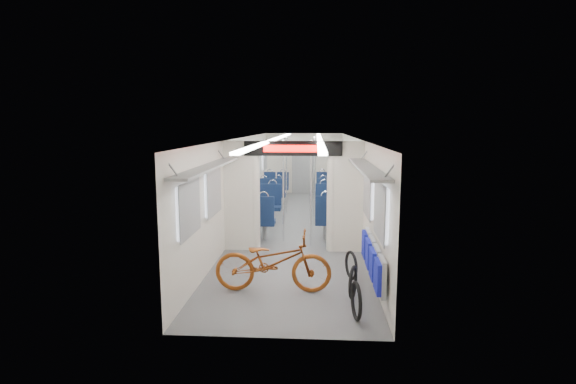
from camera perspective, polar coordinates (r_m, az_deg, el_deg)
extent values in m
plane|color=#515456|center=(11.55, 1.16, -4.61)|extent=(12.00, 12.00, 0.00)
cube|color=silver|center=(11.49, -6.07, 1.11)|extent=(0.02, 12.00, 2.30)
cube|color=silver|center=(11.37, 8.50, 0.99)|extent=(0.02, 12.00, 2.30)
cube|color=silver|center=(17.30, 2.01, 3.65)|extent=(2.90, 0.02, 2.30)
cube|color=silver|center=(5.46, -1.47, -7.20)|extent=(2.90, 0.02, 2.30)
cube|color=silver|center=(11.25, 1.20, 6.87)|extent=(2.90, 12.00, 0.02)
cube|color=white|center=(11.28, -1.62, 6.73)|extent=(0.12, 11.40, 0.04)
cube|color=white|center=(11.24, 4.02, 6.70)|extent=(0.12, 11.40, 0.04)
cube|color=silver|center=(9.51, -6.12, -1.37)|extent=(0.65, 0.18, 2.00)
cube|color=silver|center=(9.40, 7.53, -1.51)|extent=(0.65, 0.18, 2.00)
cube|color=silver|center=(9.26, 0.68, 5.58)|extent=(2.90, 0.18, 0.30)
cylinder|color=silver|center=(9.46, -4.18, -1.39)|extent=(0.20, 0.20, 2.00)
cylinder|color=silver|center=(9.38, 5.55, -1.49)|extent=(0.20, 0.20, 2.00)
cube|color=black|center=(9.15, 0.64, 5.54)|extent=(2.00, 0.03, 0.30)
cube|color=#FF0C07|center=(9.12, 0.63, 5.54)|extent=(1.20, 0.02, 0.14)
cube|color=silver|center=(6.81, -12.57, -2.06)|extent=(0.04, 1.00, 0.75)
cube|color=silver|center=(6.62, 11.80, -2.35)|extent=(0.04, 1.00, 0.75)
cube|color=silver|center=(8.34, -9.54, -0.05)|extent=(0.04, 1.00, 0.75)
cube|color=silver|center=(8.18, 10.22, -0.23)|extent=(0.04, 1.00, 0.75)
cube|color=silver|center=(10.97, -6.37, 2.06)|extent=(0.04, 1.00, 0.75)
cube|color=silver|center=(10.84, 8.59, 1.95)|extent=(0.04, 1.00, 0.75)
cube|color=silver|center=(12.83, -4.91, 3.03)|extent=(0.04, 1.00, 0.75)
cube|color=silver|center=(12.73, 7.85, 2.93)|extent=(0.04, 1.00, 0.75)
cube|color=silver|center=(14.71, -3.83, 3.75)|extent=(0.04, 1.00, 0.75)
cube|color=silver|center=(14.62, 7.31, 3.67)|extent=(0.04, 1.00, 0.75)
cube|color=silver|center=(16.49, -3.03, 4.27)|extent=(0.04, 1.00, 0.75)
cube|color=silver|center=(16.41, 6.90, 4.20)|extent=(0.04, 1.00, 0.75)
cube|color=gray|center=(7.47, -9.90, 3.19)|extent=(0.30, 3.60, 0.04)
cube|color=gray|center=(7.31, 9.88, 3.08)|extent=(0.30, 3.60, 0.04)
cube|color=gray|center=(13.36, -3.93, 5.62)|extent=(0.30, 7.60, 0.04)
cube|color=gray|center=(13.27, 7.06, 5.56)|extent=(0.30, 7.60, 0.04)
cube|color=gray|center=(17.26, 2.00, 3.14)|extent=(0.90, 0.05, 2.00)
imported|color=#8F4214|center=(7.18, -1.92, -8.83)|extent=(1.85, 0.65, 0.97)
cube|color=gray|center=(6.36, 11.84, -10.46)|extent=(0.06, 0.45, 0.51)
cube|color=#101499|center=(6.35, 11.30, -10.47)|extent=(0.06, 0.42, 0.43)
cube|color=gray|center=(6.87, 11.18, -8.98)|extent=(0.06, 0.45, 0.51)
cube|color=#101499|center=(6.87, 10.68, -8.98)|extent=(0.06, 0.42, 0.43)
cube|color=gray|center=(7.40, 10.62, -7.70)|extent=(0.06, 0.45, 0.51)
cube|color=#101499|center=(7.39, 10.15, -7.70)|extent=(0.06, 0.42, 0.43)
cube|color=gray|center=(7.92, 10.14, -6.59)|extent=(0.06, 0.45, 0.51)
cube|color=#101499|center=(7.92, 9.70, -6.59)|extent=(0.06, 0.42, 0.43)
torus|color=black|center=(6.33, 8.65, -13.71)|extent=(0.12, 0.54, 0.54)
torus|color=black|center=(7.04, 8.25, -11.46)|extent=(0.19, 0.51, 0.52)
torus|color=black|center=(7.86, 8.02, -9.37)|extent=(0.20, 0.49, 0.50)
cube|color=#0D1B3B|center=(10.37, -2.98, -3.87)|extent=(0.48, 0.44, 0.10)
cylinder|color=gray|center=(10.42, -2.97, -5.08)|extent=(0.10, 0.10, 0.35)
cube|color=#0D1B3B|center=(10.13, -3.11, -2.21)|extent=(0.48, 0.08, 0.58)
torus|color=silver|center=(10.08, -3.12, -0.58)|extent=(0.24, 0.03, 0.24)
cube|color=#0D1B3B|center=(12.12, -2.02, -2.04)|extent=(0.48, 0.44, 0.10)
cylinder|color=gray|center=(12.17, -2.01, -3.09)|extent=(0.10, 0.10, 0.35)
cube|color=#0D1B3B|center=(12.24, -1.95, -0.32)|extent=(0.48, 0.08, 0.58)
torus|color=silver|center=(12.20, -1.95, 1.03)|extent=(0.24, 0.03, 0.24)
cube|color=#0D1B3B|center=(10.44, -5.55, -3.82)|extent=(0.48, 0.44, 0.10)
cylinder|color=gray|center=(10.49, -5.53, -5.02)|extent=(0.10, 0.10, 0.35)
cube|color=#0D1B3B|center=(10.19, -5.74, -2.17)|extent=(0.48, 0.08, 0.58)
torus|color=silver|center=(10.14, -5.76, -0.55)|extent=(0.24, 0.03, 0.24)
cube|color=#0D1B3B|center=(12.18, -4.22, -2.01)|extent=(0.48, 0.44, 0.10)
cylinder|color=gray|center=(12.22, -4.21, -3.05)|extent=(0.10, 0.10, 0.35)
cube|color=#0D1B3B|center=(12.30, -4.13, -0.30)|extent=(0.48, 0.08, 0.58)
torus|color=silver|center=(12.26, -4.14, 1.04)|extent=(0.24, 0.03, 0.24)
cube|color=#0D1B3B|center=(10.44, 4.78, -3.81)|extent=(0.48, 0.45, 0.10)
cylinder|color=gray|center=(10.49, 4.76, -5.01)|extent=(0.10, 0.10, 0.35)
cube|color=#0D1B3B|center=(10.20, 4.82, -2.15)|extent=(0.48, 0.09, 0.58)
torus|color=silver|center=(10.15, 4.84, -0.52)|extent=(0.24, 0.03, 0.24)
cube|color=#0D1B3B|center=(12.21, 4.60, -1.99)|extent=(0.48, 0.45, 0.10)
cylinder|color=gray|center=(12.25, 4.59, -3.02)|extent=(0.10, 0.10, 0.35)
cube|color=#0D1B3B|center=(12.33, 4.61, -0.27)|extent=(0.48, 0.09, 0.58)
torus|color=silver|center=(12.29, 4.62, 1.07)|extent=(0.24, 0.03, 0.24)
cube|color=#0D1B3B|center=(10.46, 7.36, -3.82)|extent=(0.48, 0.45, 0.10)
cylinder|color=gray|center=(10.51, 7.33, -5.02)|extent=(0.10, 0.10, 0.35)
cube|color=#0D1B3B|center=(10.22, 7.46, -2.16)|extent=(0.48, 0.09, 0.58)
torus|color=silver|center=(10.17, 7.49, -0.55)|extent=(0.24, 0.03, 0.24)
cube|color=#0D1B3B|center=(12.23, 6.81, -2.01)|extent=(0.48, 0.45, 0.10)
cylinder|color=gray|center=(12.27, 6.79, -3.04)|extent=(0.10, 0.10, 0.35)
cube|color=#0D1B3B|center=(12.35, 6.79, -0.29)|extent=(0.48, 0.09, 0.58)
torus|color=silver|center=(12.31, 6.81, 1.05)|extent=(0.24, 0.03, 0.24)
cube|color=#0D1B3B|center=(14.31, -1.16, -0.41)|extent=(0.42, 0.39, 0.10)
cylinder|color=gray|center=(14.34, -1.16, -1.30)|extent=(0.10, 0.10, 0.35)
cube|color=#0D1B3B|center=(14.10, -1.21, 0.72)|extent=(0.42, 0.07, 0.51)
torus|color=silver|center=(14.07, -1.22, 1.75)|extent=(0.21, 0.03, 0.21)
cube|color=#0D1B3B|center=(15.86, -0.69, 0.48)|extent=(0.42, 0.39, 0.10)
cylinder|color=gray|center=(15.89, -0.69, -0.32)|extent=(0.10, 0.10, 0.35)
cube|color=#0D1B3B|center=(15.98, -0.65, 1.64)|extent=(0.42, 0.07, 0.51)
torus|color=silver|center=(15.95, -0.65, 2.55)|extent=(0.21, 0.03, 0.21)
cube|color=#0D1B3B|center=(14.35, -3.03, -0.39)|extent=(0.42, 0.39, 0.10)
cylinder|color=gray|center=(14.39, -3.02, -1.27)|extent=(0.10, 0.10, 0.35)
cube|color=#0D1B3B|center=(14.15, -3.11, 0.73)|extent=(0.42, 0.07, 0.51)
torus|color=silver|center=(14.12, -3.12, 1.76)|extent=(0.21, 0.03, 0.21)
cube|color=#0D1B3B|center=(15.90, -2.38, 0.50)|extent=(0.42, 0.39, 0.10)
cylinder|color=gray|center=(15.93, -2.38, -0.31)|extent=(0.10, 0.10, 0.35)
cube|color=#0D1B3B|center=(16.02, -2.33, 1.66)|extent=(0.42, 0.07, 0.51)
torus|color=silver|center=(15.99, -2.34, 2.56)|extent=(0.21, 0.03, 0.21)
cube|color=#0D1B3B|center=(14.30, 4.45, -0.44)|extent=(0.42, 0.39, 0.10)
cylinder|color=gray|center=(14.33, 4.44, -1.33)|extent=(0.10, 0.10, 0.35)
cube|color=#0D1B3B|center=(14.09, 4.48, 0.70)|extent=(0.42, 0.08, 0.52)
torus|color=silver|center=(14.06, 4.49, 1.74)|extent=(0.22, 0.03, 0.22)
cube|color=#0D1B3B|center=(15.88, 4.37, 0.46)|extent=(0.42, 0.39, 0.10)
cylinder|color=gray|center=(15.91, 4.36, -0.34)|extent=(0.10, 0.10, 0.35)
cube|color=#0D1B3B|center=(15.99, 4.37, 1.64)|extent=(0.42, 0.08, 0.52)
torus|color=silver|center=(15.96, 4.38, 2.56)|extent=(0.22, 0.03, 0.22)
cube|color=#0D1B3B|center=(14.31, 6.34, -0.45)|extent=(0.42, 0.39, 0.10)
cylinder|color=gray|center=(14.35, 6.32, -1.34)|extent=(0.10, 0.10, 0.35)
cube|color=#0D1B3B|center=(14.11, 6.39, 0.68)|extent=(0.42, 0.08, 0.52)
torus|color=silver|center=(14.08, 6.41, 1.72)|extent=(0.22, 0.03, 0.22)
cube|color=#0D1B3B|center=(15.89, 6.06, 0.45)|extent=(0.42, 0.39, 0.10)
cylinder|color=gray|center=(15.92, 6.05, -0.35)|extent=(0.10, 0.10, 0.35)
cube|color=#0D1B3B|center=(16.01, 6.06, 1.62)|extent=(0.42, 0.08, 0.52)
torus|color=silver|center=(15.98, 6.07, 2.54)|extent=(0.22, 0.03, 0.22)
cylinder|color=silver|center=(10.06, -0.59, 0.10)|extent=(0.04, 0.04, 2.30)
cylinder|color=silver|center=(9.70, 2.92, -0.23)|extent=(0.04, 0.04, 2.30)
cylinder|color=silver|center=(13.36, -0.20, 2.20)|extent=(0.04, 0.04, 2.30)
cylinder|color=silver|center=(12.86, 3.32, 1.94)|extent=(0.04, 0.04, 2.30)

